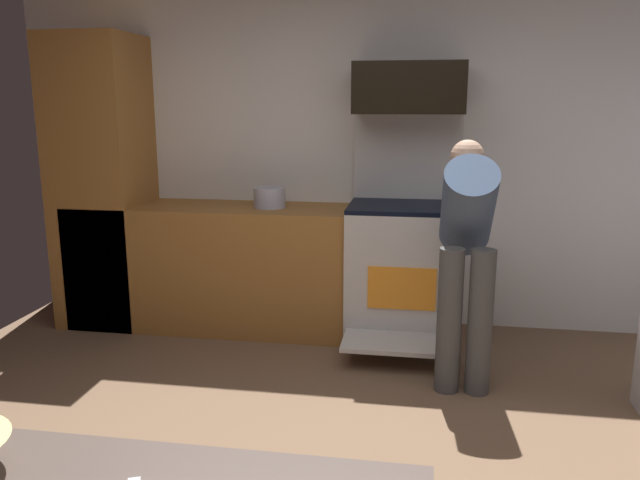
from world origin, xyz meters
TOP-DOWN VIEW (x-y plane):
  - wall_back at (0.00, 2.34)m, footprint 5.20×0.12m
  - lower_cabinet_run at (-0.90, 1.98)m, footprint 2.40×0.60m
  - cabinet_column at (-1.90, 1.98)m, footprint 0.60×0.60m
  - oven_range at (0.31, 1.97)m, footprint 0.76×1.00m
  - microwave at (0.31, 2.06)m, footprint 0.74×0.38m
  - person_cook at (0.68, 1.29)m, footprint 0.31×0.64m
  - stock_pot at (-0.64, 1.98)m, footprint 0.23×0.23m

SIDE VIEW (x-z plane):
  - lower_cabinet_run at x=-0.90m, z-range 0.00..0.90m
  - oven_range at x=0.31m, z-range -0.26..1.29m
  - person_cook at x=0.68m, z-range 0.14..1.55m
  - stock_pot at x=-0.64m, z-range 0.90..1.04m
  - cabinet_column at x=-1.90m, z-range 0.00..2.10m
  - wall_back at x=0.00m, z-range 0.00..2.60m
  - microwave at x=0.31m, z-range 1.55..1.89m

